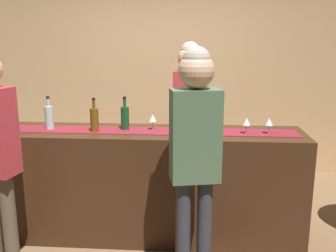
# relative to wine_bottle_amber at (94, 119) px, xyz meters

# --- Properties ---
(ground_plane) EXTENTS (10.00, 10.00, 0.00)m
(ground_plane) POSITION_rel_wine_bottle_amber_xyz_m (0.45, 0.06, -1.11)
(ground_plane) COLOR brown
(back_wall) EXTENTS (6.00, 0.12, 2.90)m
(back_wall) POSITION_rel_wine_bottle_amber_xyz_m (0.45, 1.96, 0.34)
(back_wall) COLOR tan
(back_wall) RESTS_ON ground
(bar_counter) EXTENTS (2.79, 0.60, 1.00)m
(bar_counter) POSITION_rel_wine_bottle_amber_xyz_m (0.45, 0.06, -0.61)
(bar_counter) COLOR #3D2314
(bar_counter) RESTS_ON ground
(counter_runner_cloth) EXTENTS (2.65, 0.28, 0.01)m
(counter_runner_cloth) POSITION_rel_wine_bottle_amber_xyz_m (0.45, 0.06, -0.11)
(counter_runner_cloth) COLOR maroon
(counter_runner_cloth) RESTS_ON bar_counter
(wine_bottle_amber) EXTENTS (0.07, 0.07, 0.30)m
(wine_bottle_amber) POSITION_rel_wine_bottle_amber_xyz_m (0.00, 0.00, 0.00)
(wine_bottle_amber) COLOR brown
(wine_bottle_amber) RESTS_ON bar_counter
(wine_bottle_clear) EXTENTS (0.07, 0.07, 0.30)m
(wine_bottle_clear) POSITION_rel_wine_bottle_amber_xyz_m (-0.43, 0.06, 0.00)
(wine_bottle_clear) COLOR #B2C6C1
(wine_bottle_clear) RESTS_ON bar_counter
(wine_bottle_green) EXTENTS (0.07, 0.07, 0.30)m
(wine_bottle_green) POSITION_rel_wine_bottle_amber_xyz_m (0.25, 0.09, 0.00)
(wine_bottle_green) COLOR #194723
(wine_bottle_green) RESTS_ON bar_counter
(wine_glass_near_customer) EXTENTS (0.07, 0.07, 0.14)m
(wine_glass_near_customer) POSITION_rel_wine_bottle_amber_xyz_m (0.50, 0.11, -0.01)
(wine_glass_near_customer) COLOR silver
(wine_glass_near_customer) RESTS_ON bar_counter
(wine_glass_mid_counter) EXTENTS (0.07, 0.07, 0.14)m
(wine_glass_mid_counter) POSITION_rel_wine_bottle_amber_xyz_m (1.32, 0.01, -0.01)
(wine_glass_mid_counter) COLOR silver
(wine_glass_mid_counter) RESTS_ON bar_counter
(wine_glass_far_end) EXTENTS (0.07, 0.07, 0.14)m
(wine_glass_far_end) POSITION_rel_wine_bottle_amber_xyz_m (1.51, 0.02, -0.01)
(wine_glass_far_end) COLOR silver
(wine_glass_far_end) RESTS_ON bar_counter
(bartender) EXTENTS (0.34, 0.25, 1.78)m
(bartender) POSITION_rel_wine_bottle_amber_xyz_m (0.82, 0.64, -0.00)
(bartender) COLOR #26262B
(bartender) RESTS_ON ground
(customer_sipping) EXTENTS (0.37, 0.27, 1.75)m
(customer_sipping) POSITION_rel_wine_bottle_amber_xyz_m (0.88, -0.63, -0.02)
(customer_sipping) COLOR #33333D
(customer_sipping) RESTS_ON ground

